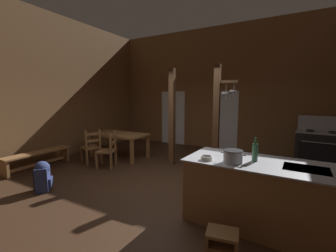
{
  "coord_description": "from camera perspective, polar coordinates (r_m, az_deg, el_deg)",
  "views": [
    {
      "loc": [
        2.31,
        -3.7,
        1.83
      ],
      "look_at": [
        -0.05,
        0.53,
        1.19
      ],
      "focal_mm": 23.4,
      "sensor_mm": 36.0,
      "label": 1
    }
  ],
  "objects": [
    {
      "name": "ground_plane",
      "position": [
        4.75,
        -2.76,
        -15.81
      ],
      "size": [
        8.33,
        8.59,
        0.1
      ],
      "primitive_type": "cube",
      "color": "#382316"
    },
    {
      "name": "wall_back",
      "position": [
        8.01,
        12.49,
        9.39
      ],
      "size": [
        8.33,
        0.14,
        4.23
      ],
      "primitive_type": "cube",
      "color": "brown",
      "rests_on": "ground_plane"
    },
    {
      "name": "wall_left",
      "position": [
        7.18,
        -30.23,
        8.8
      ],
      "size": [
        0.14,
        8.59,
        4.23
      ],
      "primitive_type": "cube",
      "color": "brown",
      "rests_on": "ground_plane"
    },
    {
      "name": "glazed_door_back_left",
      "position": [
        8.62,
        1.28,
        2.16
      ],
      "size": [
        1.0,
        0.01,
        2.05
      ],
      "primitive_type": "cube",
      "color": "white",
      "rests_on": "ground_plane"
    },
    {
      "name": "glazed_panel_back_right",
      "position": [
        7.87,
        14.74,
        1.4
      ],
      "size": [
        0.84,
        0.01,
        2.05
      ],
      "primitive_type": "cube",
      "color": "white",
      "rests_on": "ground_plane"
    },
    {
      "name": "kitchen_island",
      "position": [
        3.49,
        23.7,
        -16.11
      ],
      "size": [
        2.2,
        1.05,
        0.93
      ],
      "color": "olive",
      "rests_on": "ground_plane"
    },
    {
      "name": "stove_range",
      "position": [
        7.1,
        34.8,
        -4.78
      ],
      "size": [
        1.22,
        0.92,
        1.32
      ],
      "color": "black",
      "rests_on": "ground_plane"
    },
    {
      "name": "support_post_with_pot_rack",
      "position": [
        5.28,
        12.73,
        2.33
      ],
      "size": [
        0.55,
        0.22,
        2.58
      ],
      "color": "brown",
      "rests_on": "ground_plane"
    },
    {
      "name": "support_post_center",
      "position": [
        5.89,
        1.06,
        2.27
      ],
      "size": [
        0.14,
        0.14,
        2.58
      ],
      "color": "brown",
      "rests_on": "ground_plane"
    },
    {
      "name": "step_stool",
      "position": [
        2.92,
        13.9,
        -27.16
      ],
      "size": [
        0.41,
        0.34,
        0.3
      ],
      "color": "brown",
      "rests_on": "ground_plane"
    },
    {
      "name": "dining_table",
      "position": [
        6.83,
        -12.62,
        -2.61
      ],
      "size": [
        1.7,
        0.91,
        0.74
      ],
      "color": "olive",
      "rests_on": "ground_plane"
    },
    {
      "name": "ladderback_chair_near_window",
      "position": [
        6.48,
        -19.33,
        -5.19
      ],
      "size": [
        0.57,
        0.57,
        0.95
      ],
      "color": "brown",
      "rests_on": "ground_plane"
    },
    {
      "name": "ladderback_chair_by_post",
      "position": [
        5.96,
        -15.32,
        -6.13
      ],
      "size": [
        0.58,
        0.58,
        0.95
      ],
      "color": "brown",
      "rests_on": "ground_plane"
    },
    {
      "name": "bench_along_left_wall",
      "position": [
        6.59,
        -30.79,
        -6.89
      ],
      "size": [
        0.38,
        1.66,
        0.44
      ],
      "color": "olive",
      "rests_on": "ground_plane"
    },
    {
      "name": "backpack",
      "position": [
        5.02,
        -29.86,
        -11.07
      ],
      "size": [
        0.38,
        0.39,
        0.6
      ],
      "color": "navy",
      "rests_on": "ground_plane"
    },
    {
      "name": "stockpot_on_counter",
      "position": [
        3.16,
        16.56,
        -7.62
      ],
      "size": [
        0.34,
        0.27,
        0.18
      ],
      "color": "#A8AAB2",
      "rests_on": "kitchen_island"
    },
    {
      "name": "mixing_bowl_on_counter",
      "position": [
        3.23,
        10.03,
        -8.19
      ],
      "size": [
        0.17,
        0.17,
        0.06
      ],
      "color": "silver",
      "rests_on": "kitchen_island"
    },
    {
      "name": "bottle_tall_on_counter",
      "position": [
        3.33,
        21.73,
        -6.26
      ],
      "size": [
        0.08,
        0.08,
        0.34
      ],
      "color": "#2D5638",
      "rests_on": "kitchen_island"
    }
  ]
}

